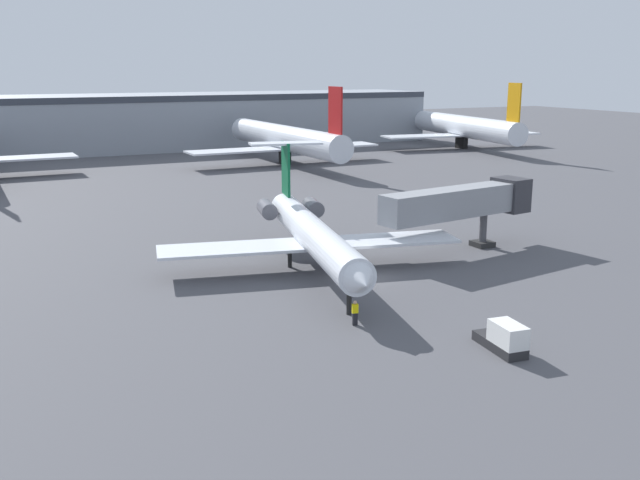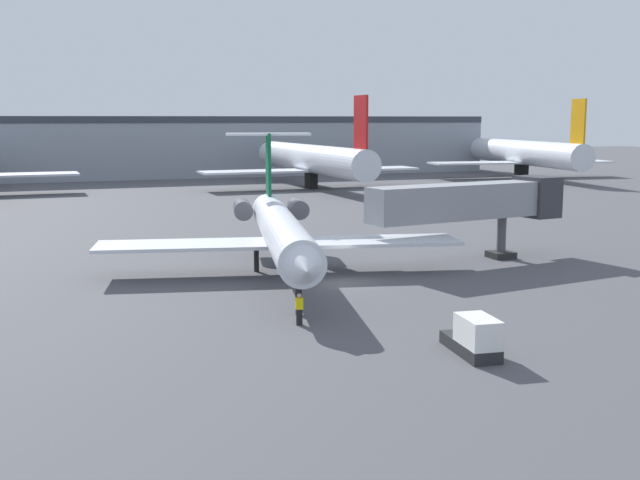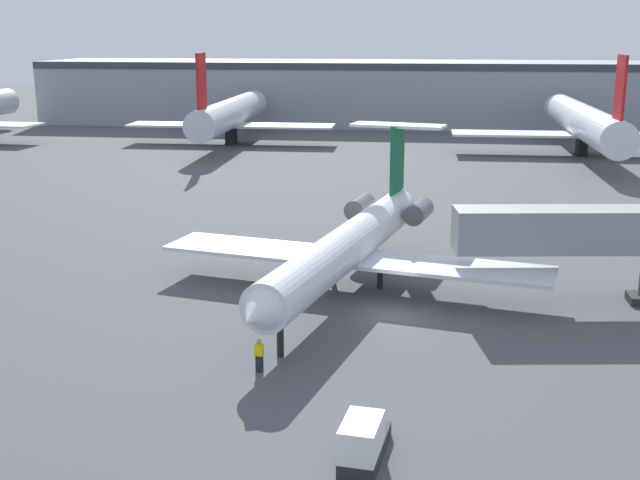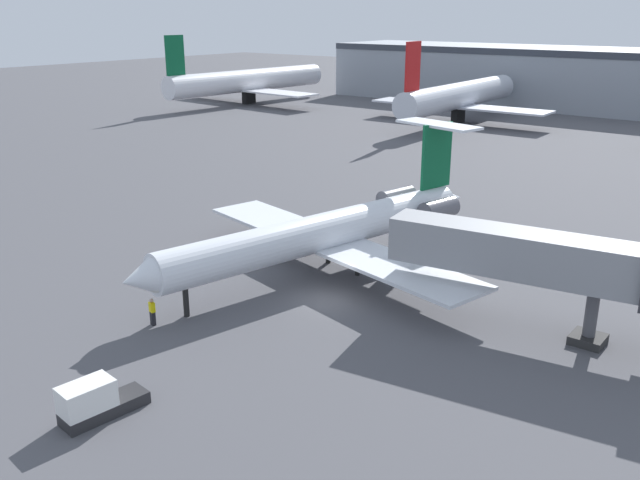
{
  "view_description": "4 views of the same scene",
  "coord_description": "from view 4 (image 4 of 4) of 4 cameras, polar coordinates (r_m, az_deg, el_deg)",
  "views": [
    {
      "loc": [
        -27.73,
        -48.08,
        16.46
      ],
      "look_at": [
        -1.78,
        4.77,
        2.31
      ],
      "focal_mm": 40.33,
      "sensor_mm": 36.0,
      "label": 1
    },
    {
      "loc": [
        -18.93,
        -46.89,
        10.73
      ],
      "look_at": [
        -0.56,
        2.5,
        2.53
      ],
      "focal_mm": 43.92,
      "sensor_mm": 36.0,
      "label": 2
    },
    {
      "loc": [
        1.86,
        -45.18,
        16.08
      ],
      "look_at": [
        -4.73,
        3.21,
        3.57
      ],
      "focal_mm": 45.55,
      "sensor_mm": 36.0,
      "label": 3
    },
    {
      "loc": [
        24.34,
        -32.01,
        17.7
      ],
      "look_at": [
        -2.98,
        3.14,
        2.7
      ],
      "focal_mm": 38.16,
      "sensor_mm": 36.0,
      "label": 4
    }
  ],
  "objects": [
    {
      "name": "ground_plane",
      "position": [
        43.95,
        0.56,
        -5.2
      ],
      "size": [
        400.0,
        400.0,
        0.1
      ],
      "primitive_type": "cube",
      "color": "#4C4C51"
    },
    {
      "name": "regional_jet",
      "position": [
        47.61,
        0.99,
        0.93
      ],
      "size": [
        25.48,
        29.29,
        9.56
      ],
      "color": "silver",
      "rests_on": "ground_plane"
    },
    {
      "name": "jet_bridge",
      "position": [
        40.06,
        18.8,
        -1.61
      ],
      "size": [
        16.75,
        5.28,
        6.22
      ],
      "color": "gray",
      "rests_on": "ground_plane"
    },
    {
      "name": "ground_crew_marshaller",
      "position": [
        41.6,
        -13.88,
        -5.85
      ],
      "size": [
        0.45,
        0.35,
        1.69
      ],
      "color": "black",
      "rests_on": "ground_plane"
    },
    {
      "name": "baggage_tug_lead",
      "position": [
        33.41,
        -18.36,
        -12.75
      ],
      "size": [
        1.86,
        4.14,
        1.9
      ],
      "color": "#262628",
      "rests_on": "ground_plane"
    },
    {
      "name": "parked_airliner_west_end",
      "position": [
        140.28,
        -6.09,
        13.1
      ],
      "size": [
        33.16,
        39.29,
        13.72
      ],
      "color": "white",
      "rests_on": "ground_plane"
    },
    {
      "name": "parked_airliner_west_mid",
      "position": [
        116.91,
        11.56,
        11.73
      ],
      "size": [
        30.55,
        36.31,
        13.64
      ],
      "color": "silver",
      "rests_on": "ground_plane"
    }
  ]
}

